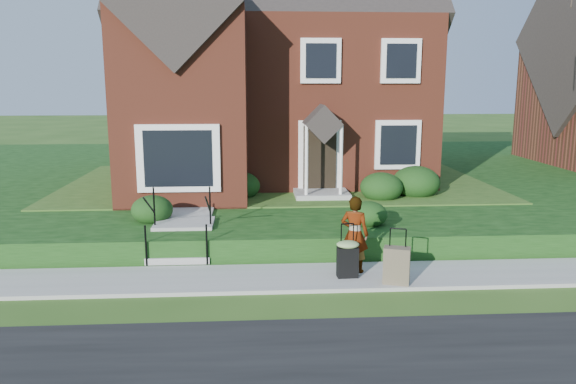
{
  "coord_description": "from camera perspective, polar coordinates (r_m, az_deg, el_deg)",
  "views": [
    {
      "loc": [
        -0.83,
        -10.92,
        3.98
      ],
      "look_at": [
        -0.01,
        2.0,
        1.44
      ],
      "focal_mm": 35.0,
      "sensor_mm": 36.0,
      "label": 1
    }
  ],
  "objects": [
    {
      "name": "woman",
      "position": [
        11.74,
        6.78,
        -4.27
      ],
      "size": [
        0.69,
        0.59,
        1.61
      ],
      "primitive_type": "imported",
      "rotation": [
        0.0,
        0.0,
        2.72
      ],
      "color": "#999999",
      "rests_on": "sidewalk"
    },
    {
      "name": "foundation_shrubs",
      "position": [
        16.12,
        1.65,
        0.56
      ],
      "size": [
        9.41,
        4.6,
        1.01
      ],
      "color": "black",
      "rests_on": "terrace"
    },
    {
      "name": "main_house",
      "position": [
        20.57,
        -1.93,
        14.66
      ],
      "size": [
        10.4,
        10.2,
        9.4
      ],
      "color": "brown",
      "rests_on": "terrace"
    },
    {
      "name": "front_steps",
      "position": [
        13.34,
        -10.71,
        -4.34
      ],
      "size": [
        1.4,
        2.02,
        1.5
      ],
      "color": "#9E9B93",
      "rests_on": "ground"
    },
    {
      "name": "walkway",
      "position": [
        16.35,
        -9.39,
        -0.88
      ],
      "size": [
        1.2,
        6.0,
        0.06
      ],
      "primitive_type": "cube",
      "color": "#9E9B93",
      "rests_on": "terrace"
    },
    {
      "name": "suitcase_black",
      "position": [
        11.49,
        6.07,
        -6.54
      ],
      "size": [
        0.48,
        0.4,
        1.11
      ],
      "rotation": [
        0.0,
        0.0,
        0.05
      ],
      "color": "black",
      "rests_on": "sidewalk"
    },
    {
      "name": "ground",
      "position": [
        11.65,
        0.7,
        -8.88
      ],
      "size": [
        120.0,
        120.0,
        0.0
      ],
      "primitive_type": "plane",
      "color": "#2D5119",
      "rests_on": "ground"
    },
    {
      "name": "terrace",
      "position": [
        22.64,
        8.76,
        1.61
      ],
      "size": [
        44.0,
        20.0,
        0.6
      ],
      "primitive_type": "cube",
      "color": "#10330E",
      "rests_on": "ground"
    },
    {
      "name": "sidewalk",
      "position": [
        11.63,
        0.7,
        -8.7
      ],
      "size": [
        60.0,
        1.6,
        0.08
      ],
      "primitive_type": "cube",
      "color": "#9E9B93",
      "rests_on": "ground"
    },
    {
      "name": "suitcase_olive",
      "position": [
        11.29,
        10.97,
        -7.33
      ],
      "size": [
        0.57,
        0.43,
        1.1
      ],
      "rotation": [
        0.0,
        0.0,
        -0.33
      ],
      "color": "brown",
      "rests_on": "sidewalk"
    }
  ]
}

